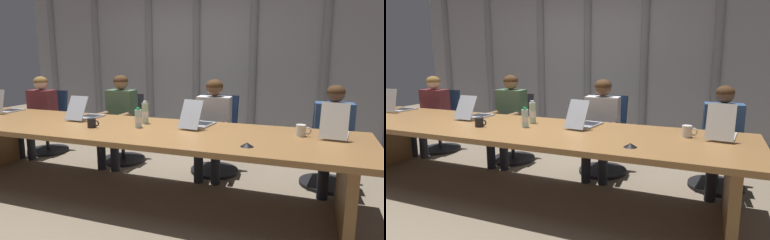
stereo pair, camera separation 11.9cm
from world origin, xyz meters
The scene contains 20 objects.
ground_plane centered at (0.00, 0.00, 0.00)m, with size 13.00×13.00×0.00m, color #7F705B.
conference_table centered at (0.00, 0.00, 0.60)m, with size 4.69×1.18×0.73m.
curtain_backdrop centered at (0.00, 2.26, 1.39)m, with size 6.50×0.17×2.78m.
laptop_left_end centered at (-1.96, 0.27, 0.79)m, with size 0.24×0.39×0.31m.
laptop_left_mid centered at (-0.69, 0.26, 0.78)m, with size 0.24×0.46×0.28m.
laptop_center centered at (0.69, 0.28, 0.78)m, with size 0.28×0.49×0.29m.
laptop_right_mid centered at (2.00, 0.28, 0.79)m, with size 0.28×0.46×0.33m.
office_chair_left_end centered at (-2.00, 1.03, 0.35)m, with size 0.60×0.60×0.93m.
office_chair_left_mid centered at (-0.67, 1.03, 0.35)m, with size 0.60×0.60×0.93m.
office_chair_center centered at (0.67, 1.03, 0.36)m, with size 0.60×0.60×0.96m.
office_chair_right_mid centered at (2.00, 1.03, 0.34)m, with size 0.60×0.60×0.91m.
person_left_end centered at (-2.02, 0.87, 0.66)m, with size 0.40×0.55×1.16m.
person_left_mid centered at (-0.64, 0.87, 0.68)m, with size 0.39×0.55×1.20m.
person_center centered at (0.67, 0.88, 0.68)m, with size 0.45×0.57×1.17m.
person_right_mid centered at (2.03, 0.87, 0.65)m, with size 0.43×0.56×1.14m.
water_bottle_primary centered at (0.13, 0.02, 0.82)m, with size 0.07×0.07×0.21m.
water_bottle_secondary centered at (0.10, 0.24, 0.84)m, with size 0.07×0.07×0.25m.
coffee_mug_near centered at (-0.31, -0.14, 0.78)m, with size 0.13×0.09×0.10m.
coffee_mug_far centered at (1.71, 0.20, 0.78)m, with size 0.14×0.09×0.11m.
conference_mic_left_side centered at (1.32, -0.33, 0.75)m, with size 0.11×0.11×0.04m, color black.
Camera 2 is at (1.91, -2.88, 1.45)m, focal length 31.26 mm.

